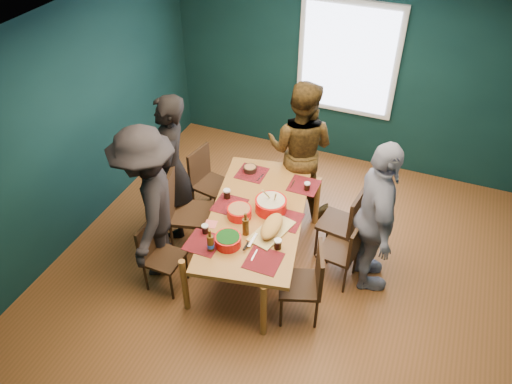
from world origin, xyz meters
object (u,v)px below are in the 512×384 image
person_back (300,149)px  bowl_dumpling (271,204)px  chair_right_far (347,220)px  cutting_board (272,227)px  chair_right_mid (346,249)px  chair_left_near (157,251)px  person_near_left (149,204)px  bowl_herbs (228,240)px  chair_left_far (206,177)px  bowl_salad (239,212)px  chair_right_near (309,279)px  person_far_left (172,169)px  dining_table (257,217)px  chair_left_mid (182,206)px  person_right (376,219)px

person_back → bowl_dumpling: bearing=90.2°
person_back → bowl_dumpling: person_back is taller
chair_right_far → cutting_board: size_ratio=1.37×
chair_right_mid → person_back: size_ratio=0.47×
bowl_dumpling → cutting_board: bowl_dumpling is taller
chair_left_near → person_near_left: 0.50m
chair_right_mid → cutting_board: cutting_board is taller
person_near_left → bowl_herbs: person_near_left is taller
chair_left_far → bowl_salad: bearing=-33.5°
chair_right_far → cutting_board: chair_right_far is taller
chair_left_near → bowl_salad: (0.71, 0.57, 0.32)m
chair_right_near → cutting_board: (-0.50, 0.27, 0.29)m
person_far_left → bowl_dumpling: (1.25, -0.07, -0.09)m
person_far_left → person_near_left: 0.66m
cutting_board → bowl_herbs: bearing=-119.9°
person_far_left → bowl_salad: person_far_left is taller
chair_right_mid → person_far_left: person_far_left is taller
chair_right_mid → person_near_left: person_near_left is taller
chair_left_far → bowl_salad: (0.80, -0.76, 0.28)m
chair_right_near → person_near_left: size_ratio=0.50×
cutting_board → dining_table: bearing=152.5°
chair_left_mid → bowl_dumpling: 1.06m
person_back → cutting_board: (0.15, -1.38, -0.08)m
person_far_left → person_near_left: (0.10, -0.65, -0.00)m
chair_right_far → bowl_dumpling: bearing=-145.1°
chair_right_near → bowl_salad: chair_right_near is taller
dining_table → bowl_salad: bowl_salad is taller
chair_left_near → chair_right_far: 2.12m
chair_left_near → person_back: bearing=63.6°
chair_left_near → bowl_dumpling: 1.31m
chair_left_far → person_right: (2.18, -0.44, 0.37)m
chair_left_far → bowl_salad: chair_left_far is taller
chair_right_near → bowl_herbs: chair_right_near is taller
dining_table → person_back: person_back is taller
dining_table → person_near_left: (-1.03, -0.48, 0.23)m
person_right → person_near_left: (-2.26, -0.68, 0.01)m
chair_left_mid → person_near_left: size_ratio=0.56×
chair_left_near → bowl_salad: bearing=40.0°
dining_table → cutting_board: cutting_board is taller
bowl_salad → bowl_dumpling: (0.27, 0.22, 0.02)m
person_far_left → person_right: (2.36, 0.02, -0.02)m
chair_left_far → cutting_board: bearing=-25.6°
chair_right_mid → chair_left_near: bearing=-150.5°
person_far_left → person_back: size_ratio=1.03×
person_back → bowl_herbs: (-0.19, -1.72, -0.08)m
chair_left_near → bowl_dumpling: bowl_dumpling is taller
chair_right_near → person_far_left: size_ratio=0.50×
chair_left_near → chair_right_far: bearing=35.5°
person_near_left → dining_table: bearing=91.7°
cutting_board → chair_left_far: bearing=159.2°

